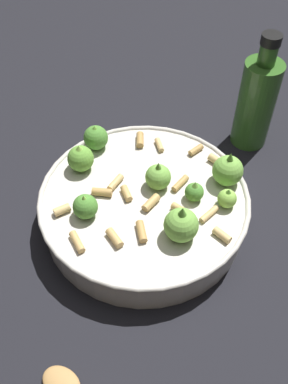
# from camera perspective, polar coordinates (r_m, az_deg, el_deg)

# --- Properties ---
(ground_plane) EXTENTS (2.40, 2.40, 0.00)m
(ground_plane) POSITION_cam_1_polar(r_m,az_deg,el_deg) (0.70, 0.00, -3.51)
(ground_plane) COLOR black
(cooking_pan) EXTENTS (0.32, 0.32, 0.12)m
(cooking_pan) POSITION_cam_1_polar(r_m,az_deg,el_deg) (0.67, 0.11, -1.61)
(cooking_pan) COLOR beige
(cooking_pan) RESTS_ON ground
(olive_oil_bottle) EXTENTS (0.07, 0.07, 0.21)m
(olive_oil_bottle) POSITION_cam_1_polar(r_m,az_deg,el_deg) (0.79, 14.43, 11.34)
(olive_oil_bottle) COLOR #336023
(olive_oil_bottle) RESTS_ON ground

